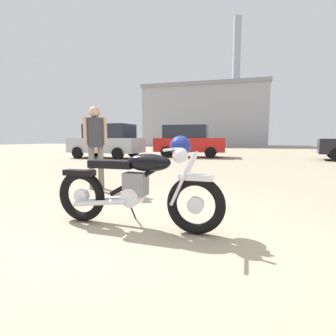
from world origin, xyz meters
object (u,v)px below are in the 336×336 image
at_px(vintage_motorcycle, 139,185).
at_px(bystander, 96,139).
at_px(silver_sedan_mid, 107,141).
at_px(white_estate_far, 189,141).

bearing_deg(vintage_motorcycle, bystander, 134.55).
height_order(bystander, silver_sedan_mid, silver_sedan_mid).
bearing_deg(white_estate_far, bystander, -92.96).
distance_m(bystander, silver_sedan_mid, 8.55).
bearing_deg(vintage_motorcycle, white_estate_far, 100.29).
xyz_separation_m(bystander, white_estate_far, (-0.45, 9.59, -0.10)).
bearing_deg(bystander, vintage_motorcycle, -172.98).
bearing_deg(white_estate_far, vintage_motorcycle, -84.51).
height_order(vintage_motorcycle, silver_sedan_mid, silver_sedan_mid).
relative_size(vintage_motorcycle, bystander, 1.25).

